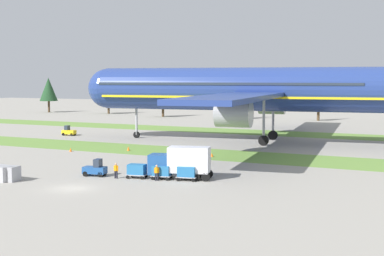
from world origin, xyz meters
name	(u,v)px	position (x,y,z in m)	size (l,w,h in m)	color
ground_plane	(72,188)	(0.00, 0.00, 0.00)	(400.00, 400.00, 0.00)	gray
grass_strip_near	(198,153)	(0.00, 29.69, 0.00)	(320.00, 11.23, 0.01)	olive
grass_strip_far	(270,133)	(0.00, 64.15, 0.00)	(320.00, 11.23, 0.01)	olive
airliner	(254,89)	(2.43, 47.14, 9.25)	(63.40, 78.66, 25.77)	navy
baggage_tug	(95,169)	(-2.17, 6.94, 0.81)	(2.80, 1.78, 1.97)	#1E4C8E
cargo_dolly_lead	(137,170)	(2.76, 7.92, 0.92)	(2.45, 1.90, 1.55)	#A3A3A8
cargo_dolly_second	(162,171)	(5.61, 8.49, 0.92)	(2.45, 1.90, 1.55)	#A3A3A8
cargo_dolly_third	(187,172)	(8.45, 9.06, 0.92)	(2.45, 1.90, 1.55)	#A3A3A8
catering_truck	(181,161)	(7.41, 9.64, 1.95)	(7.32, 4.05, 3.58)	#1E4C8E
pushback_tractor	(69,131)	(-33.74, 42.08, 0.81)	(2.76, 1.65, 1.97)	yellow
ground_crew_marshaller	(116,170)	(0.79, 6.70, 0.95)	(0.56, 0.36, 1.74)	black
ground_crew_loader	(157,172)	(5.54, 7.48, 0.95)	(0.49, 0.36, 1.74)	black
uld_container_0	(1,173)	(-9.95, 0.37, 0.81)	(2.00, 1.60, 1.61)	#A3A3A8
uld_container_1	(3,174)	(-9.32, -0.02, 0.82)	(2.00, 1.60, 1.64)	#A3A3A8
uld_container_2	(9,174)	(-8.74, 0.30, 0.81)	(2.00, 1.60, 1.62)	#A3A3A8
taxiway_marker_0	(71,150)	(-18.16, 22.83, 0.29)	(0.44, 0.44, 0.59)	orange
taxiway_marker_1	(212,155)	(3.37, 27.14, 0.28)	(0.44, 0.44, 0.56)	orange
taxiway_marker_2	(128,148)	(-10.88, 27.61, 0.35)	(0.44, 0.44, 0.70)	orange
distant_tree_line	(292,93)	(-5.80, 99.90, 7.26)	(178.88, 11.01, 12.27)	#4C3823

